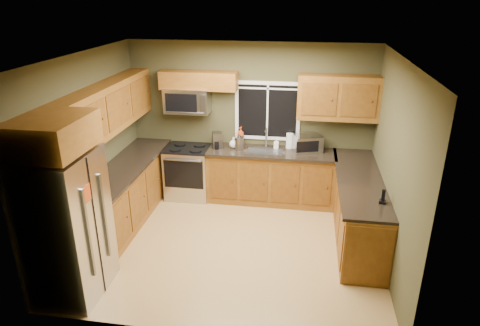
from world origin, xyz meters
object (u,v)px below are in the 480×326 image
(kettle, at_px, (239,142))
(soap_bottle_b, at_px, (276,143))
(microwave, at_px, (188,100))
(coffee_maker, at_px, (217,141))
(paper_towel_roll, at_px, (289,141))
(range, at_px, (189,172))
(refrigerator, at_px, (67,226))
(cordless_phone, at_px, (383,199))
(soap_bottle_c, at_px, (234,142))
(toaster_oven, at_px, (308,143))
(soap_bottle_a, at_px, (241,136))

(kettle, height_order, soap_bottle_b, kettle)
(kettle, bearing_deg, microwave, 171.63)
(coffee_maker, relative_size, paper_towel_roll, 0.94)
(range, bearing_deg, microwave, 90.02)
(refrigerator, bearing_deg, soap_bottle_b, 52.89)
(coffee_maker, bearing_deg, cordless_phone, -34.18)
(microwave, xyz_separation_m, coffee_maker, (0.52, -0.11, -0.66))
(coffee_maker, xyz_separation_m, paper_towel_roll, (1.23, 0.18, 0.00))
(coffee_maker, distance_m, soap_bottle_c, 0.28)
(toaster_oven, bearing_deg, cordless_phone, -61.35)
(refrigerator, bearing_deg, paper_towel_roll, 50.72)
(range, height_order, cordless_phone, cordless_phone)
(soap_bottle_a, xyz_separation_m, cordless_phone, (2.13, -1.90, -0.11))
(soap_bottle_c, bearing_deg, paper_towel_roll, 8.01)
(refrigerator, height_order, toaster_oven, refrigerator)
(soap_bottle_a, bearing_deg, refrigerator, -117.91)
(refrigerator, bearing_deg, kettle, 59.97)
(soap_bottle_c, relative_size, cordless_phone, 0.99)
(coffee_maker, height_order, kettle, kettle)
(microwave, bearing_deg, range, -89.98)
(paper_towel_roll, bearing_deg, soap_bottle_b, -167.88)
(toaster_oven, distance_m, coffee_maker, 1.54)
(soap_bottle_a, bearing_deg, soap_bottle_b, -6.06)
(microwave, bearing_deg, toaster_oven, -0.93)
(paper_towel_roll, bearing_deg, soap_bottle_a, 178.65)
(range, relative_size, soap_bottle_c, 4.97)
(refrigerator, bearing_deg, toaster_oven, 46.26)
(kettle, relative_size, soap_bottle_a, 0.84)
(soap_bottle_b, bearing_deg, range, -173.90)
(soap_bottle_c, bearing_deg, refrigerator, -117.61)
(soap_bottle_b, xyz_separation_m, cordless_phone, (1.50, -1.84, -0.03))
(toaster_oven, height_order, paper_towel_roll, paper_towel_roll)
(paper_towel_roll, bearing_deg, kettle, -165.98)
(refrigerator, xyz_separation_m, soap_bottle_c, (1.49, 2.85, 0.13))
(paper_towel_roll, height_order, soap_bottle_c, paper_towel_roll)
(microwave, bearing_deg, soap_bottle_b, 1.03)
(microwave, relative_size, toaster_oven, 1.44)
(microwave, height_order, soap_bottle_c, microwave)
(toaster_oven, xyz_separation_m, cordless_phone, (0.97, -1.78, -0.08))
(range, height_order, coffee_maker, coffee_maker)
(paper_towel_roll, relative_size, cordless_phone, 1.52)
(kettle, xyz_separation_m, soap_bottle_a, (-0.01, 0.23, 0.04))
(range, distance_m, soap_bottle_c, 0.98)
(microwave, height_order, cordless_phone, microwave)
(microwave, distance_m, coffee_maker, 0.85)
(soap_bottle_c, distance_m, cordless_phone, 2.84)
(coffee_maker, xyz_separation_m, soap_bottle_b, (1.01, 0.13, -0.04))
(microwave, bearing_deg, refrigerator, -103.34)
(soap_bottle_a, bearing_deg, range, -165.64)
(toaster_oven, distance_m, soap_bottle_a, 1.17)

